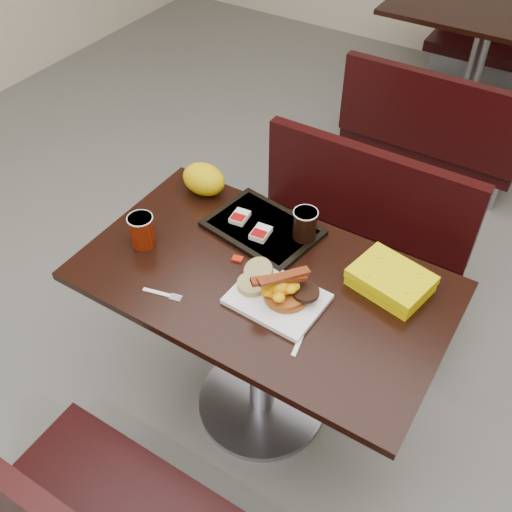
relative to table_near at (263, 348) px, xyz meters
The scene contains 25 objects.
floor 0.38m from the table_near, ahead, with size 6.00×7.00×0.01m, color gray.
table_near is the anchor object (origin of this frame).
bench_near_s 0.70m from the table_near, 90.00° to the right, with size 1.00×0.46×0.72m, color black, non-canonical shape.
bench_near_n 0.70m from the table_near, 90.00° to the left, with size 1.00×0.46×0.72m, color black, non-canonical shape.
table_far 2.60m from the table_near, 90.00° to the left, with size 1.20×0.70×0.75m, color black, non-canonical shape.
bench_far_s 1.90m from the table_near, 90.00° to the left, with size 1.00×0.46×0.72m, color black, non-canonical shape.
bench_far_n 3.30m from the table_near, 90.00° to the left, with size 1.00×0.46×0.72m, color black, non-canonical shape.
platter 0.40m from the table_near, 35.38° to the right, with size 0.28×0.22×0.02m, color white.
pancake_stack 0.42m from the table_near, 23.56° to the right, with size 0.14×0.14×0.03m, color #9C471A.
sausage_patty 0.46m from the table_near, ahead, with size 0.09×0.09×0.01m, color black.
scrambled_eggs 0.46m from the table_near, 34.81° to the right, with size 0.10×0.09×0.05m, color #FCB905.
bacon_strips 0.49m from the table_near, 34.86° to the right, with size 0.17×0.08×0.01m, color #430904, non-canonical shape.
muffin_bottom 0.41m from the table_near, 92.68° to the right, with size 0.09×0.09×0.02m, color tan.
muffin_top 0.41m from the table_near, 121.13° to the right, with size 0.09×0.09×0.02m, color tan.
coffee_cup_near 0.62m from the table_near, 169.92° to the right, with size 0.08×0.08×0.12m, color #982205.
fork 0.51m from the table_near, 136.98° to the right, with size 0.13×0.02×0.00m, color white, non-canonical shape.
knife 0.46m from the table_near, 33.04° to the right, with size 0.16×0.01×0.00m, color white.
condiment_syrup 0.40m from the table_near, 168.06° to the left, with size 0.04×0.03×0.01m, color #B01907.
condiment_ketchup 0.38m from the table_near, behind, with size 0.04×0.03×0.01m, color #8C0504.
tray 0.45m from the table_near, 122.12° to the left, with size 0.38×0.27×0.02m, color black.
hashbrown_sleeve_left 0.49m from the table_near, 138.63° to the left, with size 0.05×0.07×0.02m, color silver.
hashbrown_sleeve_right 0.44m from the table_near, 124.36° to the left, with size 0.06×0.08×0.02m, color silver.
coffee_cup_far 0.50m from the table_near, 83.83° to the left, with size 0.08×0.08×0.11m, color black.
clamshell 0.57m from the table_near, 25.90° to the left, with size 0.24×0.18×0.06m, color #E2CA03.
paper_bag 0.67m from the table_near, 147.78° to the left, with size 0.17×0.13×0.12m, color yellow.
Camera 1 is at (0.68, -1.13, 2.12)m, focal length 41.16 mm.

